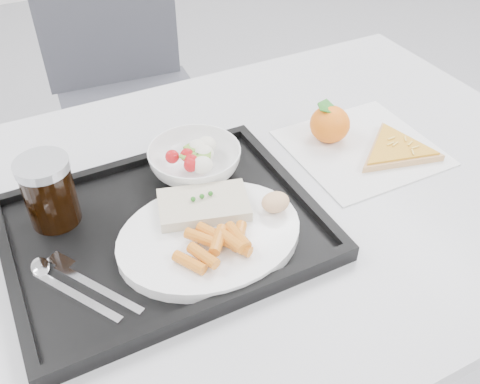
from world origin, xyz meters
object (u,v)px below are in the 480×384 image
(salad_bowl, at_px, (195,161))
(pizza_slice, at_px, (396,150))
(cola_glass, at_px, (49,191))
(tray, at_px, (164,230))
(chair, at_px, (125,76))
(table, at_px, (241,224))
(dinner_plate, at_px, (210,236))
(tangerine, at_px, (330,124))

(salad_bowl, relative_size, pizza_slice, 0.69)
(cola_glass, xyz_separation_m, pizza_slice, (0.58, -0.09, -0.06))
(pizza_slice, bearing_deg, tray, -179.77)
(tray, relative_size, salad_bowl, 2.96)
(chair, bearing_deg, table, -93.51)
(tray, distance_m, salad_bowl, 0.14)
(chair, height_order, dinner_plate, chair)
(salad_bowl, xyz_separation_m, cola_glass, (-0.23, -0.01, 0.03))
(tray, bearing_deg, table, 11.31)
(chair, bearing_deg, salad_bowl, -97.34)
(chair, relative_size, pizza_slice, 4.24)
(dinner_plate, xyz_separation_m, cola_glass, (-0.19, 0.15, 0.05))
(table, relative_size, cola_glass, 11.11)
(table, relative_size, tray, 2.67)
(tray, bearing_deg, tangerine, 14.72)
(chair, bearing_deg, pizza_slice, -74.96)
(pizza_slice, bearing_deg, chair, 105.04)
(dinner_plate, xyz_separation_m, salad_bowl, (0.05, 0.16, 0.01))
(chair, height_order, cola_glass, chair)
(table, relative_size, salad_bowl, 7.89)
(chair, xyz_separation_m, cola_glass, (-0.34, -0.82, 0.28))
(pizza_slice, bearing_deg, salad_bowl, 164.30)
(cola_glass, bearing_deg, chair, 67.66)
(tray, xyz_separation_m, dinner_plate, (0.05, -0.06, 0.02))
(tray, bearing_deg, cola_glass, 146.72)
(table, bearing_deg, chair, 86.49)
(tangerine, distance_m, pizza_slice, 0.13)
(chair, relative_size, cola_glass, 8.61)
(dinner_plate, distance_m, pizza_slice, 0.40)
(table, height_order, chair, chair)
(tray, height_order, tangerine, tangerine)
(cola_glass, distance_m, pizza_slice, 0.59)
(table, xyz_separation_m, pizza_slice, (0.30, -0.03, 0.08))
(tangerine, relative_size, pizza_slice, 0.39)
(chair, bearing_deg, tangerine, -78.79)
(tray, height_order, pizza_slice, tray)
(pizza_slice, bearing_deg, tangerine, 131.57)
(chair, relative_size, salad_bowl, 6.11)
(tray, xyz_separation_m, cola_glass, (-0.14, 0.09, 0.06))
(tray, relative_size, tangerine, 5.23)
(table, bearing_deg, pizza_slice, -5.22)
(table, distance_m, tray, 0.17)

